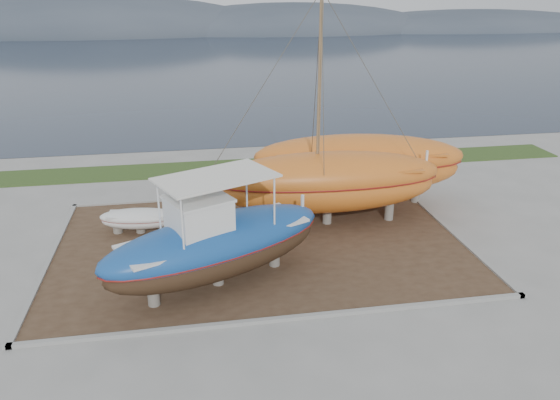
{
  "coord_description": "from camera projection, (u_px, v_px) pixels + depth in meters",
  "views": [
    {
      "loc": [
        -2.94,
        -18.11,
        11.0
      ],
      "look_at": [
        0.89,
        4.0,
        2.13
      ],
      "focal_mm": 35.0,
      "sensor_mm": 36.0,
      "label": 1
    }
  ],
  "objects": [
    {
      "name": "orange_bare_hull",
      "position": [
        358.0,
        170.0,
        28.8
      ],
      "size": [
        11.4,
        4.82,
        3.62
      ],
      "primitive_type": null,
      "rotation": [
        0.0,
        0.0,
        -0.14
      ],
      "color": "#CB661F",
      "rests_on": "dirt_patch"
    },
    {
      "name": "dirt_patch",
      "position": [
        261.0,
        244.0,
        24.76
      ],
      "size": [
        18.0,
        12.0,
        0.06
      ],
      "primitive_type": "cube",
      "color": "#422D1E",
      "rests_on": "ground"
    },
    {
      "name": "grass_strip",
      "position": [
        236.0,
        167.0,
        35.29
      ],
      "size": [
        44.0,
        3.0,
        0.08
      ],
      "primitive_type": "cube",
      "color": "#284219",
      "rests_on": "ground"
    },
    {
      "name": "blue_caique",
      "position": [
        216.0,
        232.0,
        20.63
      ],
      "size": [
        9.61,
        6.51,
        4.45
      ],
      "primitive_type": null,
      "rotation": [
        0.0,
        0.0,
        0.43
      ],
      "color": "#184B97",
      "rests_on": "dirt_patch"
    },
    {
      "name": "sea",
      "position": [
        202.0,
        60.0,
        85.25
      ],
      "size": [
        260.0,
        100.0,
        0.04
      ],
      "primitive_type": null,
      "color": "#1B2737",
      "rests_on": "ground"
    },
    {
      "name": "mountain_ridge",
      "position": [
        194.0,
        32.0,
        135.65
      ],
      "size": [
        200.0,
        36.0,
        20.0
      ],
      "primitive_type": null,
      "color": "#333D49",
      "rests_on": "ground"
    },
    {
      "name": "white_dinghy",
      "position": [
        140.0,
        221.0,
        25.72
      ],
      "size": [
        3.85,
        1.83,
        1.11
      ],
      "primitive_type": null,
      "rotation": [
        0.0,
        0.0,
        -0.12
      ],
      "color": "silver",
      "rests_on": "dirt_patch"
    },
    {
      "name": "orange_sailboat",
      "position": [
        331.0,
        115.0,
        24.93
      ],
      "size": [
        11.04,
        3.52,
        10.77
      ],
      "primitive_type": null,
      "rotation": [
        0.0,
        0.0,
        -0.03
      ],
      "color": "#CB661F",
      "rests_on": "dirt_patch"
    },
    {
      "name": "ground",
      "position": [
        275.0,
        290.0,
        21.1
      ],
      "size": [
        140.0,
        140.0,
        0.0
      ],
      "primitive_type": "plane",
      "color": "gray",
      "rests_on": "ground"
    },
    {
      "name": "curb_frame",
      "position": [
        261.0,
        243.0,
        24.74
      ],
      "size": [
        18.6,
        12.6,
        0.15
      ],
      "primitive_type": null,
      "color": "gray",
      "rests_on": "ground"
    }
  ]
}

